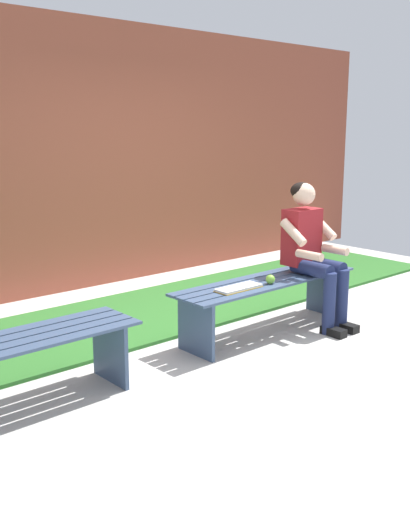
# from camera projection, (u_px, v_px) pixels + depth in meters

# --- Properties ---
(ground_plane) EXTENTS (10.00, 7.00, 0.04)m
(ground_plane) POSITION_uv_depth(u_px,v_px,m) (251.00, 418.00, 3.67)
(ground_plane) COLOR beige
(grass_strip) EXTENTS (9.00, 1.43, 0.03)m
(grass_strip) POSITION_uv_depth(u_px,v_px,m) (82.00, 329.00, 5.21)
(grass_strip) COLOR #2D6B28
(grass_strip) RESTS_ON ground
(brick_wall) EXTENTS (9.50, 0.24, 2.89)m
(brick_wall) POSITION_uv_depth(u_px,v_px,m) (70.00, 157.00, 6.37)
(brick_wall) COLOR #9E4C38
(brick_wall) RESTS_ON ground
(bench_near) EXTENTS (1.87, 0.47, 0.47)m
(bench_near) POSITION_uv_depth(u_px,v_px,m) (267.00, 292.00, 5.10)
(bench_near) COLOR #384C6B
(bench_near) RESTS_ON ground
(person_seated) EXTENTS (0.50, 0.69, 1.28)m
(person_seated) POSITION_uv_depth(u_px,v_px,m) (312.00, 248.00, 5.24)
(person_seated) COLOR maroon
(person_seated) RESTS_ON ground
(apple) EXTENTS (0.08, 0.08, 0.08)m
(apple) POSITION_uv_depth(u_px,v_px,m) (270.00, 279.00, 4.93)
(apple) COLOR #72B738
(apple) RESTS_ON bench_near
(book_open) EXTENTS (0.41, 0.16, 0.02)m
(book_open) POSITION_uv_depth(u_px,v_px,m) (239.00, 288.00, 4.77)
(book_open) COLOR white
(book_open) RESTS_ON bench_near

